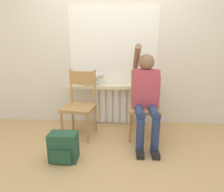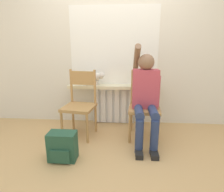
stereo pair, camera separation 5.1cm
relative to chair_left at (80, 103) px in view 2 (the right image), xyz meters
name	(u,v)px [view 2 (the right image)]	position (x,y,z in m)	size (l,w,h in m)	color
ground_plane	(107,162)	(0.45, -0.67, -0.48)	(12.00, 12.00, 0.00)	tan
wall_with_window	(114,41)	(0.45, 0.56, 0.87)	(7.00, 0.06, 2.70)	silver
radiator	(114,105)	(0.45, 0.48, -0.17)	(0.69, 0.08, 0.62)	white
windowsill	(113,87)	(0.45, 0.41, 0.17)	(1.45, 0.23, 0.05)	beige
window_glass	(114,46)	(0.45, 0.52, 0.80)	(1.39, 0.01, 1.21)	white
chair_left	(80,103)	(0.00, 0.00, 0.00)	(0.48, 0.48, 0.95)	#B2844C
chair_right	(144,105)	(0.92, 0.00, 0.00)	(0.45, 0.45, 0.95)	#B2844C
person	(146,94)	(0.91, -0.12, 0.19)	(0.36, 0.98, 1.31)	navy
cat	(93,77)	(0.13, 0.38, 0.33)	(0.47, 0.12, 0.23)	silver
backpack	(63,147)	(-0.06, -0.66, -0.31)	(0.31, 0.22, 0.33)	#234C38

